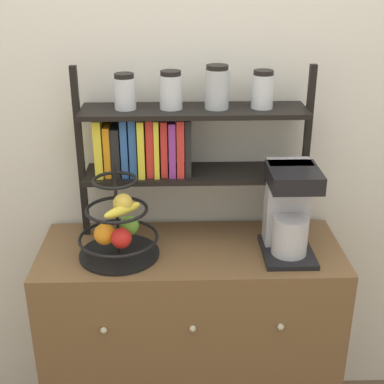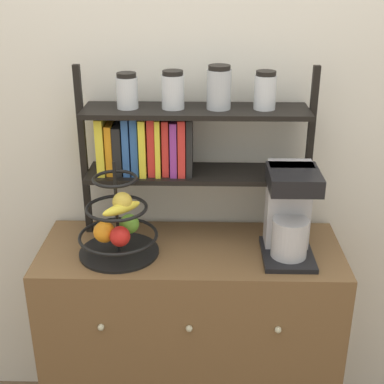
% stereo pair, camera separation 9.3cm
% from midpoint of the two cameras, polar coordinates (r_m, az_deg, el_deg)
% --- Properties ---
extents(wall_back, '(7.00, 0.05, 2.60)m').
position_cam_midpoint_polar(wall_back, '(2.09, 1.33, 7.70)').
color(wall_back, silver).
rests_on(wall_back, ground_plane).
extents(sideboard, '(1.12, 0.46, 0.88)m').
position_cam_midpoint_polar(sideboard, '(2.25, 1.11, -15.83)').
color(sideboard, brown).
rests_on(sideboard, ground_plane).
extents(coffee_maker, '(0.18, 0.24, 0.34)m').
position_cam_midpoint_polar(coffee_maker, '(1.93, 11.72, -2.05)').
color(coffee_maker, black).
rests_on(coffee_maker, sideboard).
extents(fruit_stand, '(0.29, 0.29, 0.36)m').
position_cam_midpoint_polar(fruit_stand, '(1.92, -6.50, -3.67)').
color(fruit_stand, black).
rests_on(fruit_stand, sideboard).
extents(shelf_hutch, '(0.86, 0.20, 0.65)m').
position_cam_midpoint_polar(shelf_hutch, '(1.96, -0.64, 6.13)').
color(shelf_hutch, black).
rests_on(shelf_hutch, sideboard).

